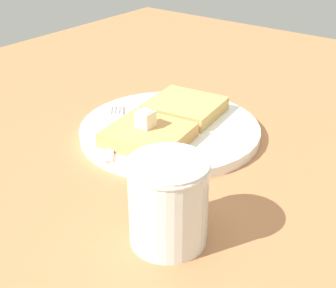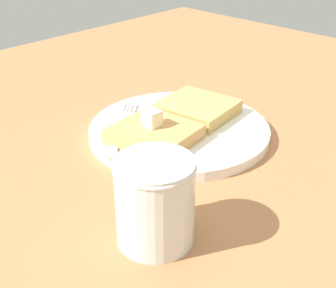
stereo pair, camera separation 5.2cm
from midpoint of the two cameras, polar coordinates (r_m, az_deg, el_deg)
table_surface at (r=61.04cm, az=2.69°, el=-1.71°), size 118.91×118.91×2.75cm
plate at (r=63.14cm, az=-2.38°, el=1.60°), size 24.33×24.33×1.34cm
toast_slice_left at (r=58.81cm, az=-4.93°, el=1.03°), size 10.23×10.71×1.89cm
toast_slice_middle at (r=66.29cm, az=-0.16°, el=4.44°), size 10.23×10.71×1.89cm
butter_pat_primary at (r=58.41cm, az=-5.33°, el=2.99°), size 1.95×2.15×2.09cm
fork at (r=63.08cm, az=-8.98°, el=1.99°), size 13.29×11.25×0.36cm
syrup_jar at (r=43.15cm, az=-3.44°, el=-7.52°), size 7.55×7.55×8.54cm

